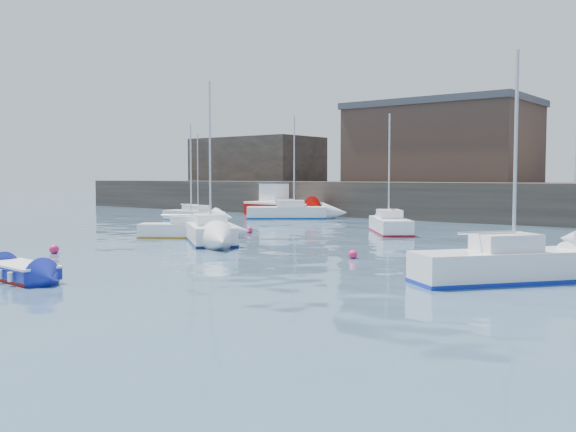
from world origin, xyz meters
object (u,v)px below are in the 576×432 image
Objects in this scene: buoy_near at (54,254)px; sailboat_b at (209,232)px; sailboat_f at (390,225)px; sailboat_h at (287,212)px; blue_dinghy at (22,271)px; fishing_boat at (281,205)px; buoy_far at (249,233)px; sailboat_e at (194,215)px; buoy_mid at (353,258)px; sailboat_a at (183,230)px; sailboat_c at (499,265)px.

sailboat_b is at bearing 76.27° from buoy_near.
sailboat_h reaches higher than sailboat_f.
sailboat_b reaches higher than blue_dinghy.
sailboat_h is (-8.53, 17.55, 0.00)m from sailboat_b.
buoy_far is at bearing -57.43° from fishing_boat.
sailboat_e is (-1.13, -9.61, -0.50)m from fishing_boat.
blue_dinghy is 0.47× the size of sailboat_e.
sailboat_h reaches higher than fishing_boat.
blue_dinghy is 8.22× the size of buoy_mid.
sailboat_a is at bearing -128.43° from sailboat_f.
sailboat_a is 0.87× the size of sailboat_f.
buoy_far is (10.92, -5.73, -0.44)m from sailboat_e.
buoy_mid is (9.64, -1.06, -0.55)m from sailboat_b.
sailboat_h reaches higher than sailboat_a.
sailboat_b is 5.72m from buoy_far.
sailboat_f reaches higher than buoy_near.
buoy_far is (1.07, 4.45, -0.45)m from sailboat_a.
fishing_boat is 23.78m from sailboat_b.
sailboat_a is at bearing 117.18° from blue_dinghy.
buoy_far is at bearing 89.88° from buoy_near.
buoy_near is at bearing 140.70° from blue_dinghy.
sailboat_a is 12.78m from buoy_mid.
sailboat_h is at bearing 134.32° from buoy_mid.
sailboat_e is 25.55m from buoy_mid.
buoy_mid is (11.57, 6.84, 0.00)m from buoy_near.
sailboat_a is 17.54m from sailboat_h.
sailboat_a is 0.85× the size of sailboat_c.
sailboat_c is at bearing -49.93° from sailboat_f.
sailboat_c is at bearing 37.07° from blue_dinghy.
sailboat_b is 16.96m from sailboat_e.
sailboat_h is 26.30m from buoy_near.
blue_dinghy is 29.29m from sailboat_e.
sailboat_a is 8.89m from buoy_near.
sailboat_c reaches higher than sailboat_f.
buoy_mid is at bearing 162.45° from sailboat_c.
fishing_boat is 19.62× the size of buoy_mid.
buoy_near is at bearing -103.73° from sailboat_b.
buoy_near is 13.27m from buoy_far.
buoy_near is at bearing -83.24° from sailboat_a.
sailboat_c is at bearing -12.08° from sailboat_a.
sailboat_h is at bearing 118.55° from buoy_far.
blue_dinghy is 0.43× the size of sailboat_f.
fishing_boat is at bearing 134.44° from buoy_mid.
buoy_near reaches higher than buoy_mid.
sailboat_b is (2.98, -0.91, 0.09)m from sailboat_a.
sailboat_f is 17.13× the size of buoy_near.
sailboat_c is at bearing -17.55° from buoy_mid.
blue_dinghy is 23.62m from sailboat_f.
sailboat_c reaches higher than buoy_mid.
sailboat_b is at bearing -40.85° from sailboat_e.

